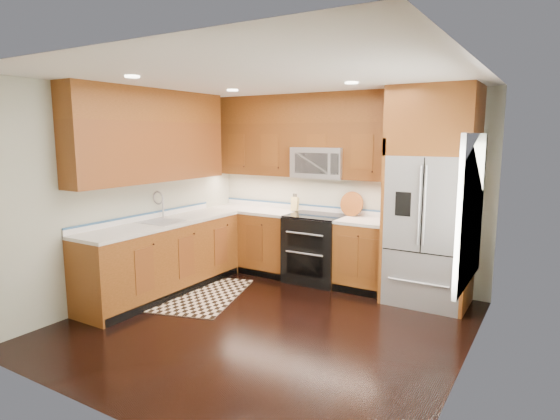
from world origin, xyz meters
The scene contains 16 objects.
ground centered at (0.00, 0.00, 0.00)m, with size 4.00×4.00×0.00m, color black.
wall_back centered at (0.00, 2.00, 1.30)m, with size 4.00×0.02×2.60m, color beige.
wall_left centered at (-2.00, 0.00, 1.30)m, with size 0.02×4.00×2.60m, color beige.
wall_right centered at (2.00, 0.00, 1.30)m, with size 0.02×4.00×2.60m, color beige.
window centered at (1.98, 0.20, 1.40)m, with size 0.04×1.10×1.30m.
base_cabinets centered at (-1.23, 0.90, 0.45)m, with size 2.85×3.00×0.90m.
countertop centered at (-1.09, 1.01, 0.92)m, with size 2.86×3.01×0.04m.
upper_cabinets centered at (-1.15, 1.09, 2.02)m, with size 2.85×3.00×1.15m.
range centered at (-0.25, 1.67, 0.47)m, with size 0.76×0.67×0.95m.
microwave centered at (-0.25, 1.80, 1.66)m, with size 0.76×0.40×0.42m.
refrigerator centered at (1.30, 1.63, 1.30)m, with size 0.98×0.75×2.60m.
sink_faucet centered at (-1.73, 0.23, 0.99)m, with size 0.54×0.44×0.37m.
rug centered at (-1.20, 0.38, 0.01)m, with size 0.88×1.46×0.01m, color black.
knife_block centered at (-0.69, 1.86, 1.04)m, with size 0.12×0.15×0.25m.
utensil_crock centered at (0.75, 1.88, 1.06)m, with size 0.14×0.14×0.34m.
cutting_board centered at (0.19, 1.88, 0.95)m, with size 0.34×0.34×0.02m, color brown.
Camera 1 is at (2.63, -4.03, 2.03)m, focal length 30.00 mm.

